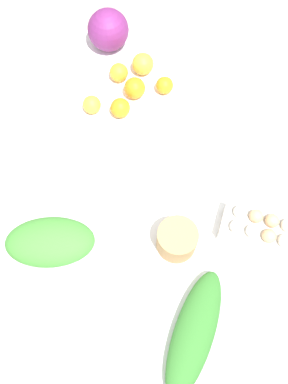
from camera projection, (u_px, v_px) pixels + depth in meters
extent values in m
plane|color=#B2A899|center=(144.00, 254.00, 2.07)|extent=(8.00, 8.00, 0.00)
cube|color=silver|center=(144.00, 196.00, 1.44)|extent=(1.35, 1.02, 0.03)
cylinder|color=tan|center=(118.00, 84.00, 2.07)|extent=(0.06, 0.06, 0.68)
sphere|color=#6B2366|center=(108.00, 30.00, 1.62)|extent=(0.16, 0.16, 0.16)
cube|color=#B7B7B2|center=(267.00, 233.00, 1.34)|extent=(0.31, 0.23, 0.06)
sphere|color=white|center=(288.00, 225.00, 1.30)|extent=(0.04, 0.04, 0.04)
sphere|color=tan|center=(272.00, 221.00, 1.31)|extent=(0.04, 0.04, 0.04)
sphere|color=tan|center=(256.00, 216.00, 1.31)|extent=(0.04, 0.04, 0.04)
sphere|color=white|center=(240.00, 212.00, 1.32)|extent=(0.04, 0.04, 0.04)
sphere|color=white|center=(285.00, 241.00, 1.28)|extent=(0.04, 0.04, 0.04)
sphere|color=tan|center=(269.00, 236.00, 1.29)|extent=(0.04, 0.04, 0.04)
sphere|color=white|center=(253.00, 231.00, 1.29)|extent=(0.04, 0.04, 0.04)
sphere|color=white|center=(237.00, 227.00, 1.30)|extent=(0.04, 0.04, 0.04)
cylinder|color=#A87F51|center=(177.00, 240.00, 1.31)|extent=(0.12, 0.12, 0.10)
ellipsoid|color=#2D6B28|center=(194.00, 332.00, 1.21)|extent=(0.25, 0.39, 0.07)
ellipsoid|color=#3D8433|center=(50.00, 242.00, 1.30)|extent=(0.31, 0.31, 0.10)
sphere|color=orange|center=(135.00, 88.00, 1.56)|extent=(0.08, 0.08, 0.08)
sphere|color=#F9A833|center=(143.00, 64.00, 1.60)|extent=(0.08, 0.08, 0.08)
sphere|color=#F9A833|center=(92.00, 105.00, 1.53)|extent=(0.07, 0.07, 0.07)
sphere|color=orange|center=(120.00, 108.00, 1.52)|extent=(0.07, 0.07, 0.07)
sphere|color=orange|center=(119.00, 73.00, 1.59)|extent=(0.07, 0.07, 0.07)
sphere|color=orange|center=(165.00, 85.00, 1.57)|extent=(0.06, 0.06, 0.06)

